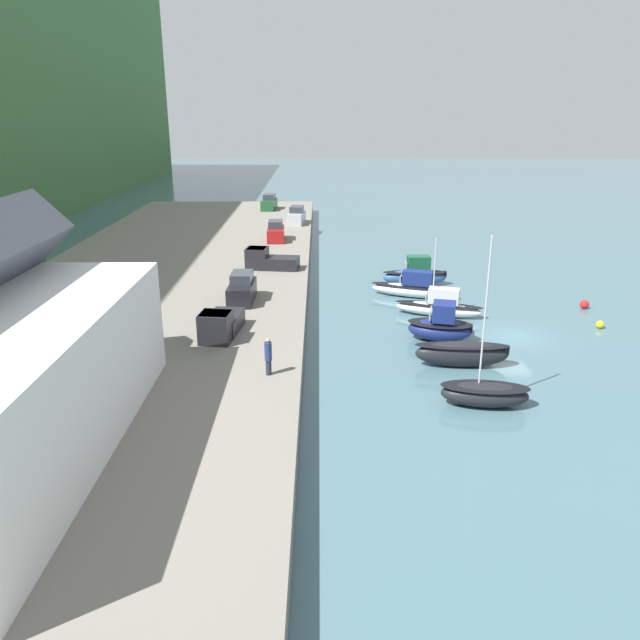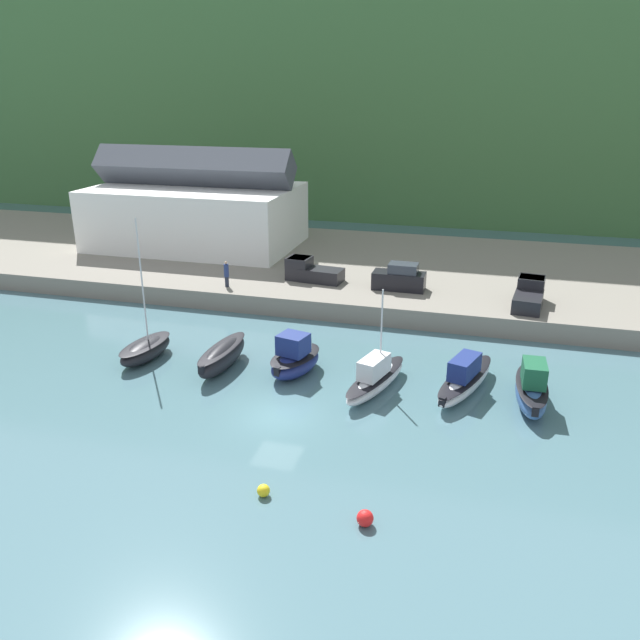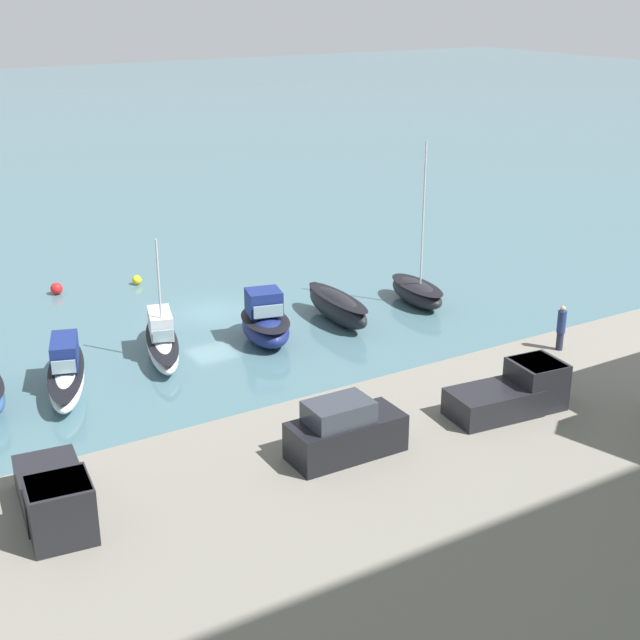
% 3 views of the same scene
% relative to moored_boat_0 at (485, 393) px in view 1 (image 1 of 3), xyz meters
% --- Properties ---
extents(ground_plane, '(320.00, 320.00, 0.00)m').
position_rel_moored_boat_0_xyz_m(ground_plane, '(10.77, -4.89, -0.73)').
color(ground_plane, '#476B75').
extents(quay_promenade, '(112.06, 24.97, 1.52)m').
position_rel_moored_boat_0_xyz_m(quay_promenade, '(10.77, 22.46, 0.03)').
color(quay_promenade, gray).
rests_on(quay_promenade, ground_plane).
extents(moored_boat_0, '(2.42, 5.00, 9.41)m').
position_rel_moored_boat_0_xyz_m(moored_boat_0, '(0.00, 0.00, 0.00)').
color(moored_boat_0, black).
rests_on(moored_boat_0, ground_plane).
extents(moored_boat_1, '(1.83, 5.97, 1.65)m').
position_rel_moored_boat_0_xyz_m(moored_boat_1, '(5.45, 0.06, 0.13)').
color(moored_boat_1, black).
rests_on(moored_boat_1, ground_plane).
extents(moored_boat_2, '(3.34, 4.90, 2.72)m').
position_rel_moored_boat_0_xyz_m(moored_boat_2, '(10.14, 0.54, 0.27)').
color(moored_boat_2, navy).
rests_on(moored_boat_2, ground_plane).
extents(moored_boat_3, '(3.38, 6.91, 6.16)m').
position_rel_moored_boat_0_xyz_m(moored_boat_3, '(15.42, -0.38, 0.08)').
color(moored_boat_3, silver).
rests_on(moored_boat_3, ground_plane).
extents(moored_boat_4, '(3.83, 7.41, 2.31)m').
position_rel_moored_boat_0_xyz_m(moored_boat_4, '(20.54, 0.88, 0.10)').
color(moored_boat_4, white).
rests_on(moored_boat_4, ground_plane).
extents(moored_boat_5, '(1.91, 5.92, 2.72)m').
position_rel_moored_boat_0_xyz_m(moored_boat_5, '(24.22, 0.21, 0.27)').
color(moored_boat_5, '#33568E').
rests_on(moored_boat_5, ground_plane).
extents(parked_car_0, '(4.26, 1.95, 2.16)m').
position_rel_moored_boat_0_xyz_m(parked_car_0, '(37.06, 13.74, 1.70)').
color(parked_car_0, maroon).
rests_on(parked_car_0, quay_promenade).
extents(parked_car_1, '(4.23, 1.87, 2.16)m').
position_rel_moored_boat_0_xyz_m(parked_car_1, '(14.52, 14.83, 1.70)').
color(parked_car_1, black).
rests_on(parked_car_1, quay_promenade).
extents(parked_car_2, '(4.38, 2.28, 2.16)m').
position_rel_moored_boat_0_xyz_m(parked_car_2, '(47.45, 11.81, 1.70)').
color(parked_car_2, '#B7B7BC').
rests_on(parked_car_2, quay_promenade).
extents(parked_car_3, '(4.34, 2.16, 2.16)m').
position_rel_moored_boat_0_xyz_m(parked_car_3, '(58.88, 16.10, 1.70)').
color(parked_car_3, '#1E4C2D').
rests_on(parked_car_3, quay_promenade).
extents(pickup_truck_0, '(4.91, 2.45, 1.90)m').
position_rel_moored_boat_0_xyz_m(pickup_truck_0, '(6.84, 15.33, 1.61)').
color(pickup_truck_0, black).
rests_on(pickup_truck_0, quay_promenade).
extents(pickup_truck_1, '(2.51, 4.93, 1.90)m').
position_rel_moored_boat_0_xyz_m(pickup_truck_1, '(24.47, 13.65, 1.61)').
color(pickup_truck_1, black).
rests_on(pickup_truck_1, quay_promenade).
extents(person_on_quay, '(0.40, 0.40, 2.14)m').
position_rel_moored_boat_0_xyz_m(person_on_quay, '(0.78, 11.78, 1.89)').
color(person_on_quay, '#232838').
rests_on(person_on_quay, quay_promenade).
extents(mooring_buoy_0, '(0.58, 0.58, 0.58)m').
position_rel_moored_boat_0_xyz_m(mooring_buoy_0, '(12.53, -11.73, -0.44)').
color(mooring_buoy_0, yellow).
rests_on(mooring_buoy_0, ground_plane).
extents(mooring_buoy_1, '(0.71, 0.71, 0.71)m').
position_rel_moored_boat_0_xyz_m(mooring_buoy_1, '(17.25, -12.46, -0.37)').
color(mooring_buoy_1, red).
rests_on(mooring_buoy_1, ground_plane).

